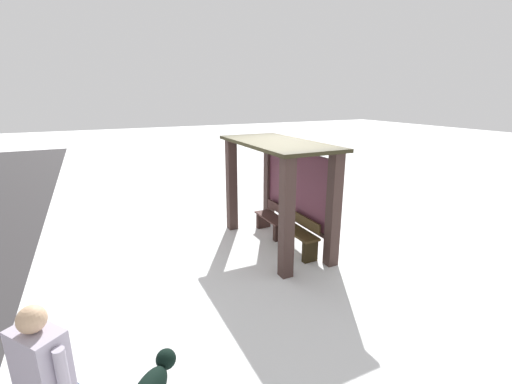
{
  "coord_description": "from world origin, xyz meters",
  "views": [
    {
      "loc": [
        6.16,
        -3.47,
        3.21
      ],
      "look_at": [
        -0.24,
        -0.37,
        1.19
      ],
      "focal_mm": 24.11,
      "sensor_mm": 36.0,
      "label": 1
    }
  ],
  "objects_px": {
    "bus_shelter": "(283,178)",
    "bench_left_inside": "(273,221)",
    "bench_center_inside": "(299,237)",
    "person_walking": "(44,380)"
  },
  "relations": [
    {
      "from": "bus_shelter",
      "to": "bench_left_inside",
      "type": "xyz_separation_m",
      "value": [
        -0.58,
        0.09,
        -1.19
      ]
    },
    {
      "from": "bench_left_inside",
      "to": "bench_center_inside",
      "type": "relative_size",
      "value": 1.0
    },
    {
      "from": "person_walking",
      "to": "bench_center_inside",
      "type": "bearing_deg",
      "value": 123.02
    },
    {
      "from": "bench_left_inside",
      "to": "bench_center_inside",
      "type": "height_order",
      "value": "bench_center_inside"
    },
    {
      "from": "person_walking",
      "to": "bus_shelter",
      "type": "bearing_deg",
      "value": 128.74
    },
    {
      "from": "bench_left_inside",
      "to": "person_walking",
      "type": "relative_size",
      "value": 0.64
    },
    {
      "from": "bus_shelter",
      "to": "person_walking",
      "type": "distance_m",
      "value": 5.39
    },
    {
      "from": "bench_center_inside",
      "to": "bench_left_inside",
      "type": "bearing_deg",
      "value": 179.74
    },
    {
      "from": "bus_shelter",
      "to": "person_walking",
      "type": "bearing_deg",
      "value": -51.26
    },
    {
      "from": "bus_shelter",
      "to": "bench_left_inside",
      "type": "height_order",
      "value": "bus_shelter"
    }
  ]
}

